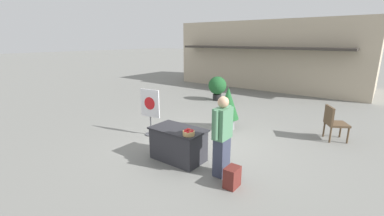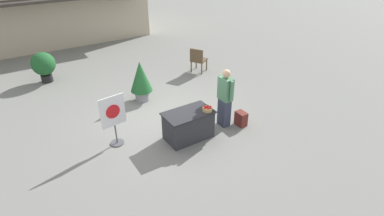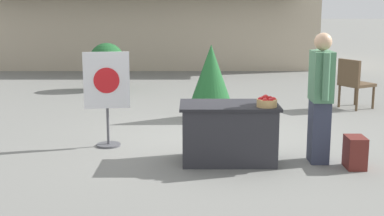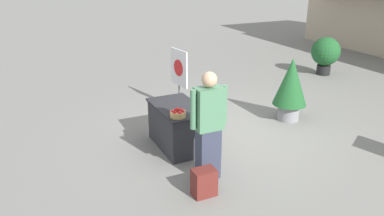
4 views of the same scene
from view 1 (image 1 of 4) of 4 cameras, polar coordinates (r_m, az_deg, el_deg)
The scene contains 10 objects.
ground_plane at distance 7.25m, azimuth 2.55°, elevation -8.09°, with size 120.00×120.00×0.00m, color slate.
storefront_building at distance 17.37m, azimuth 17.92°, elevation 11.32°, with size 10.97×5.70×3.89m.
display_table at distance 6.26m, azimuth -3.06°, elevation -7.99°, with size 1.32×0.77×0.80m.
apple_basket at distance 5.66m, azimuth -0.75°, elevation -5.47°, with size 0.26×0.26×0.16m.
person_visitor at distance 5.42m, azimuth 6.71°, elevation -6.21°, with size 0.26×0.61×1.74m.
backpack at distance 5.31m, azimuth 8.89°, elevation -14.94°, with size 0.24×0.34×0.42m.
poster_board at distance 7.82m, azimuth -9.28°, elevation -0.35°, with size 0.67×0.36×1.42m.
patio_chair at distance 8.43m, azimuth 28.93°, elevation -2.57°, with size 0.75×0.75×1.00m.
potted_plant_near_right at distance 12.36m, azimuth 5.65°, elevation 4.83°, with size 0.86×0.86×1.15m.
potted_plant_near_left at distance 8.33m, azimuth 7.99°, elevation 0.51°, with size 0.72×0.72×1.38m.
Camera 1 is at (3.75, -5.52, 2.84)m, focal length 24.00 mm.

